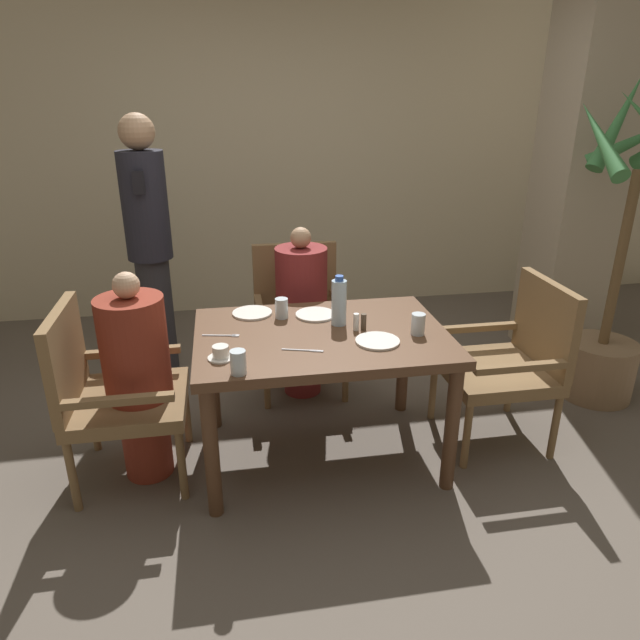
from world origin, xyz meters
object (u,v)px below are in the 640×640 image
Objects in this scene: chair_left_side at (109,389)px; potted_palm at (613,296)px; teacup_with_saucer at (221,353)px; glass_tall_near at (418,324)px; glass_tall_far at (282,308)px; water_bottle at (339,302)px; diner_in_far_chair at (302,311)px; plate_dessert_center at (378,341)px; chair_right_side at (512,357)px; plate_main_right at (252,313)px; glass_tall_mid at (238,362)px; standing_host at (149,241)px; chair_far_side at (299,312)px; plate_main_left at (315,315)px; diner_in_left_chair at (138,376)px.

potted_palm is (2.93, 0.35, 0.18)m from chair_left_side.
potted_palm is at bearing 13.35° from teacup_with_saucer.
glass_tall_near is 1.00× the size of glass_tall_far.
teacup_with_saucer is 0.98m from glass_tall_near.
diner_in_far_chair is at bearing 99.72° from water_bottle.
teacup_with_saucer is 0.56m from glass_tall_far.
glass_tall_near is (0.22, 0.06, 0.05)m from plate_dessert_center.
glass_tall_near is at bearing 15.47° from plate_dessert_center.
glass_tall_near is at bearing -3.82° from chair_left_side.
chair_right_side is 3.49× the size of water_bottle.
diner_in_far_chair is 0.56m from glass_tall_far.
diner_in_far_chair is at bearing 168.67° from potted_palm.
potted_palm is at bearing 0.78° from plate_main_right.
diner_in_far_chair is at bearing 68.79° from glass_tall_mid.
water_bottle reaches higher than chair_right_side.
glass_tall_far is (-0.17, -0.49, 0.21)m from diner_in_far_chair.
glass_tall_near is (1.41, -1.33, -0.15)m from standing_host.
chair_far_side is (1.05, 0.87, 0.00)m from chair_left_side.
plate_main_left is at bearing -0.13° from glass_tall_far.
standing_host is at bearing 130.38° from plate_dessert_center.
plate_dessert_center is at bearing -58.99° from plate_main_left.
teacup_with_saucer is 0.69m from water_bottle.
glass_tall_far is (0.73, 0.23, 0.22)m from diner_in_left_chair.
glass_tall_mid is (-0.90, -0.28, 0.00)m from glass_tall_near.
water_bottle is (0.11, -0.77, 0.35)m from chair_far_side.
diner_in_left_chair reaches higher than plate_dessert_center.
diner_in_far_chair is 0.63× the size of standing_host.
chair_far_side is at bearing 39.44° from chair_left_side.
chair_far_side is 1.08m from plate_dessert_center.
chair_left_side is 0.83m from plate_main_right.
chair_right_side reaches higher than teacup_with_saucer.
water_bottle reaches higher than chair_far_side.
chair_left_side is 1.55m from glass_tall_near.
chair_left_side reaches higher than glass_tall_mid.
chair_far_side is at bearing 115.78° from glass_tall_near.
standing_host is (-0.03, 1.23, 0.37)m from diner_in_left_chair.
chair_right_side is 0.91m from potted_palm.
chair_far_side reaches higher than glass_tall_mid.
plate_dessert_center is (-1.63, -0.51, 0.04)m from potted_palm.
chair_left_side and chair_right_side have the same top height.
glass_tall_near is 0.94m from glass_tall_mid.
potted_palm is at bearing -15.57° from chair_far_side.
chair_far_side is 1.95m from potted_palm.
chair_far_side reaches higher than plate_dessert_center.
diner_in_left_chair reaches higher than chair_left_side.
standing_host is 1.53m from teacup_with_saucer.
chair_far_side is 8.51× the size of glass_tall_mid.
glass_tall_far is at bearing -176.88° from potted_palm.
potted_palm reaches higher than plate_main_left.
chair_right_side is at bearing -31.70° from standing_host.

